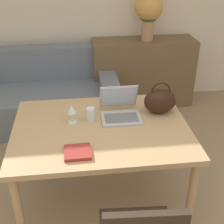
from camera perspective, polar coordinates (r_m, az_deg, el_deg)
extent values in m
cube|color=tan|center=(2.33, -2.01, -3.12)|extent=(1.30, 0.97, 0.04)
cylinder|color=tan|center=(2.27, -16.55, -17.68)|extent=(0.06, 0.06, 0.69)
cylinder|color=tan|center=(2.35, 14.21, -15.25)|extent=(0.06, 0.06, 0.69)
cylinder|color=tan|center=(2.92, -14.38, -5.37)|extent=(0.06, 0.06, 0.69)
cylinder|color=tan|center=(2.98, 8.78, -3.89)|extent=(0.06, 0.06, 0.69)
cube|color=slate|center=(3.81, -13.24, 1.15)|extent=(1.87, 0.88, 0.42)
cube|color=slate|center=(3.95, -13.53, 8.71)|extent=(1.87, 0.20, 0.40)
cube|color=slate|center=(3.77, -0.69, 2.86)|extent=(0.20, 0.88, 0.56)
cube|color=brown|center=(4.08, 5.62, 7.17)|extent=(1.28, 0.40, 0.86)
cube|color=#ADADB2|center=(2.41, 1.69, -1.16)|extent=(0.30, 0.23, 0.02)
cube|color=slate|center=(2.40, 1.71, -1.05)|extent=(0.26, 0.15, 0.00)
cube|color=#ADADB2|center=(2.50, 1.18, 2.90)|extent=(0.30, 0.09, 0.21)
cube|color=silver|center=(2.49, 1.20, 2.88)|extent=(0.28, 0.08, 0.19)
cylinder|color=silver|center=(2.38, -3.94, -0.42)|extent=(0.07, 0.07, 0.11)
cylinder|color=silver|center=(2.39, -7.23, -1.80)|extent=(0.07, 0.07, 0.01)
cylinder|color=silver|center=(2.37, -7.30, -0.94)|extent=(0.01, 0.01, 0.08)
cone|color=silver|center=(2.33, -7.41, 0.57)|extent=(0.07, 0.07, 0.07)
ellipsoid|color=black|center=(2.49, 8.77, 1.98)|extent=(0.26, 0.17, 0.20)
torus|color=black|center=(2.45, 8.92, 3.74)|extent=(0.16, 0.01, 0.16)
cylinder|color=tan|center=(3.90, 6.54, 14.86)|extent=(0.14, 0.14, 0.27)
sphere|color=#3D6B38|center=(3.86, 6.71, 17.64)|extent=(0.25, 0.25, 0.25)
sphere|color=#D6994C|center=(3.85, 6.77, 18.60)|extent=(0.33, 0.33, 0.33)
cube|color=maroon|center=(2.05, -6.30, -7.32)|extent=(0.18, 0.17, 0.02)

